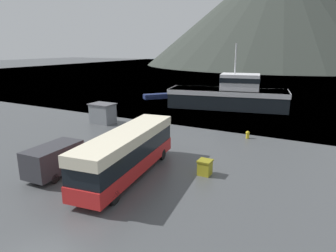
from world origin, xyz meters
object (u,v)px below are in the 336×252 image
Objects in this scene: tour_bus at (128,151)px; fishing_boat at (229,95)px; storage_bin at (205,167)px; delivery_van at (60,157)px; dock_kiosk at (103,113)px; small_boat at (163,96)px.

fishing_boat is (-1.10, 28.63, 0.17)m from tour_bus.
tour_bus is 10.14× the size of storage_bin.
delivery_van is 15.48m from dock_kiosk.
delivery_van reaches higher than small_boat.
small_boat is (-14.81, 31.78, -1.50)m from tour_bus.
tour_bus is 1.80× the size of small_boat.
fishing_boat is 26.49m from storage_bin.
storage_bin is at bearing 22.52° from tour_bus.
dock_kiosk is at bearing -41.15° from small_boat.
delivery_van reaches higher than storage_bin.
tour_bus reaches higher than small_boat.
storage_bin is at bearing -14.15° from small_boat.
tour_bus is 5.32m from delivery_van.
storage_bin is at bearing 23.22° from delivery_van.
dock_kiosk reaches higher than small_boat.
fishing_boat is at bearing 56.80° from dock_kiosk.
storage_bin is (4.95, 2.89, -1.34)m from tour_bus.
small_boat is (-2.60, 20.13, -0.83)m from dock_kiosk.
tour_bus reaches higher than storage_bin.
dock_kiosk is at bearing 135.10° from fishing_boat.
fishing_boat is 2.89× the size of small_boat.
dock_kiosk is (-17.16, 8.77, 0.67)m from storage_bin.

